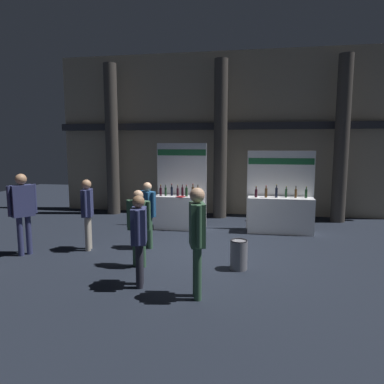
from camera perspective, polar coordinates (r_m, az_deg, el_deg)
name	(u,v)px	position (r m, az deg, el deg)	size (l,w,h in m)	color
ground_plane	(203,251)	(8.42, 1.78, -9.54)	(24.00, 24.00, 0.00)	black
hall_colonnade	(222,135)	(12.63, 4.88, 9.09)	(11.89, 1.11, 5.65)	tan
exhibitor_booth_0	(180,208)	(10.55, -1.96, -2.54)	(1.51, 0.71, 2.52)	white
exhibitor_booth_1	(280,211)	(10.38, 13.97, -3.05)	(1.90, 0.66, 2.31)	white
trash_bin	(239,255)	(7.27, 7.53, -9.95)	(0.35, 0.35, 0.60)	slate
visitor_0	(139,232)	(6.27, -8.52, -6.45)	(0.34, 0.55, 1.63)	#23232D
visitor_1	(87,209)	(8.68, -16.49, -2.60)	(0.30, 0.51, 1.68)	#ADA393
visitor_2	(139,222)	(7.29, -8.59, -4.73)	(0.55, 0.34, 1.58)	#33563D
visitor_3	(148,210)	(8.54, -7.15, -2.84)	(0.43, 0.39, 1.60)	#33563D
visitor_4	(23,206)	(8.77, -25.60, -2.01)	(0.46, 0.53, 1.85)	navy
visitor_6	(197,233)	(5.70, 0.84, -6.58)	(0.32, 0.52, 1.82)	#33563D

